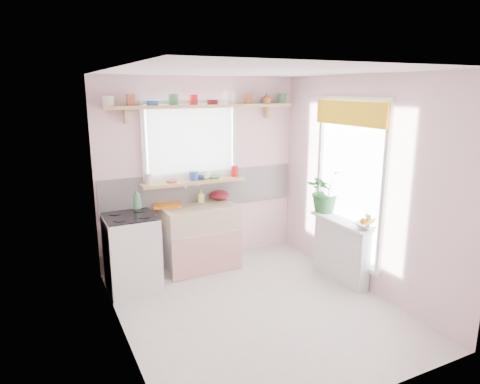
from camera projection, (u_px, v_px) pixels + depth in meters
name	position (u px, v px, depth m)	size (l,w,h in m)	color
room	(271.00, 167.00, 5.40)	(3.20, 3.20, 3.20)	silver
sink_unit	(200.00, 237.00, 5.65)	(0.95, 0.65, 1.11)	white
cooker	(132.00, 253.00, 5.02)	(0.58, 0.58, 0.93)	white
radiator_ledge	(341.00, 249.00, 5.33)	(0.22, 0.95, 0.78)	white
windowsill	(194.00, 182.00, 5.64)	(1.40, 0.22, 0.04)	tan
pine_shelf	(203.00, 106.00, 5.47)	(2.52, 0.24, 0.04)	tan
shelf_crockery	(201.00, 100.00, 5.44)	(2.47, 0.11, 0.12)	silver
sill_crockery	(194.00, 176.00, 5.62)	(1.35, 0.11, 0.12)	silver
dish_tray	(167.00, 205.00, 5.54)	(0.35, 0.26, 0.03)	orange
colander	(219.00, 195.00, 5.87)	(0.28, 0.28, 0.13)	maroon
jade_plant	(325.00, 190.00, 5.53)	(0.50, 0.44, 0.56)	#28642C
fruit_bowl	(367.00, 226.00, 4.89)	(0.27, 0.27, 0.07)	silver
herb_pot	(368.00, 221.00, 4.88)	(0.10, 0.07, 0.18)	#266026
soap_bottle_sink	(201.00, 196.00, 5.73)	(0.08, 0.08, 0.17)	#DAED69
sill_cup	(206.00, 175.00, 5.70)	(0.13, 0.13, 0.10)	white
sill_bowl	(202.00, 176.00, 5.74)	(0.22, 0.22, 0.07)	#3459A9
shelf_vase	(267.00, 98.00, 5.78)	(0.14, 0.14, 0.14)	#97502E
cooker_bottle	(137.00, 199.00, 5.13)	(0.10, 0.10, 0.26)	#458B57
fruit	(368.00, 221.00, 4.89)	(0.20, 0.14, 0.10)	orange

